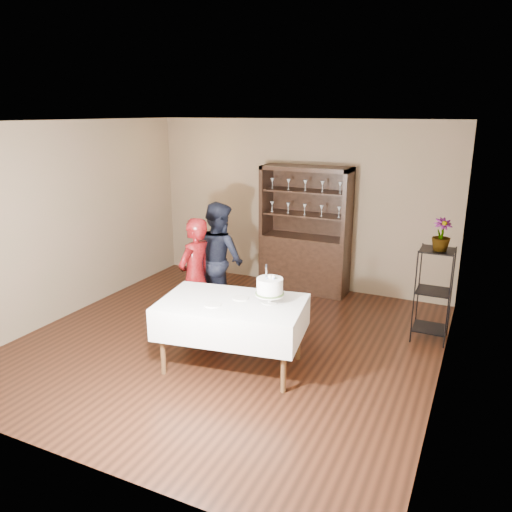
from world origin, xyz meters
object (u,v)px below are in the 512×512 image
at_px(man, 219,260).
at_px(potted_plant, 442,235).
at_px(plant_etagere, 433,291).
at_px(cake, 270,287).
at_px(china_hutch, 305,250).
at_px(woman, 195,277).
at_px(cake_table, 232,317).

height_order(man, potted_plant, man).
relative_size(man, potted_plant, 4.10).
distance_m(plant_etagere, cake, 2.22).
height_order(man, cake, man).
relative_size(china_hutch, potted_plant, 5.04).
relative_size(woman, man, 0.95).
bearing_deg(cake, cake_table, -159.79).
bearing_deg(woman, potted_plant, 118.16).
xyz_separation_m(cake, potted_plant, (1.58, 1.51, 0.42)).
relative_size(plant_etagere, cake, 2.71).
relative_size(plant_etagere, potted_plant, 3.02).
xyz_separation_m(cake_table, man, (-0.88, 1.28, 0.21)).
relative_size(cake_table, potted_plant, 4.32).
bearing_deg(potted_plant, plant_etagere, 124.06).
xyz_separation_m(plant_etagere, cake, (-1.55, -1.56, 0.32)).
height_order(woman, potted_plant, potted_plant).
distance_m(china_hutch, cake_table, 2.76).
relative_size(cake_table, cake, 3.88).
xyz_separation_m(woman, man, (-0.05, 0.71, 0.04)).
distance_m(cake_table, woman, 1.03).
height_order(china_hutch, man, china_hutch).
relative_size(china_hutch, cake, 4.52).
bearing_deg(cake_table, china_hutch, 92.88).
height_order(china_hutch, cake_table, china_hutch).
bearing_deg(plant_etagere, woman, -157.94).
height_order(china_hutch, plant_etagere, china_hutch).
xyz_separation_m(plant_etagere, man, (-2.82, -0.42, 0.16)).
height_order(cake_table, cake, cake).
height_order(woman, cake, woman).
relative_size(plant_etagere, woman, 0.78).
distance_m(cake_table, potted_plant, 2.69).
bearing_deg(cake, potted_plant, 43.80).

